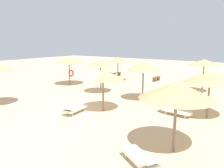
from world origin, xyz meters
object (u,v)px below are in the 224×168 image
at_px(parasol_5, 69,61).
at_px(parasol_0, 177,90).
at_px(parasol_6, 101,63).
at_px(lounger_2, 74,109).
at_px(parasol_4, 118,60).
at_px(lounger_3, 175,110).
at_px(bench_1, 117,74).
at_px(parasol_2, 103,74).
at_px(parasol_3, 210,77).
at_px(bench_2, 156,78).
at_px(parasol_7, 143,66).
at_px(lounger_0, 141,158).
at_px(parasol_8, 204,62).
at_px(bench_0, 107,73).

bearing_deg(parasol_5, parasol_0, -29.00).
relative_size(parasol_6, lounger_2, 1.46).
relative_size(parasol_4, lounger_3, 1.42).
distance_m(parasol_4, bench_1, 4.01).
height_order(parasol_2, parasol_4, parasol_2).
distance_m(parasol_2, parasol_3, 6.14).
distance_m(bench_1, bench_2, 5.53).
relative_size(parasol_7, lounger_3, 1.54).
bearing_deg(parasol_3, lounger_0, -96.23).
bearing_deg(parasol_7, parasol_5, 172.09).
bearing_deg(parasol_3, lounger_3, -157.51).
bearing_deg(bench_1, parasol_5, -95.59).
xyz_separation_m(parasol_6, lounger_3, (7.00, -1.89, -2.25)).
bearing_deg(parasol_3, lounger_2, -150.28).
distance_m(parasol_5, lounger_3, 12.40).
bearing_deg(parasol_7, bench_2, 107.01).
bearing_deg(parasol_6, parasol_3, -7.91).
height_order(parasol_0, parasol_4, parasol_0).
distance_m(parasol_0, bench_1, 19.52).
bearing_deg(bench_1, parasol_0, -49.67).
distance_m(parasol_3, parasol_8, 6.47).
relative_size(parasol_3, parasol_6, 1.03).
relative_size(parasol_2, parasol_3, 0.90).
bearing_deg(parasol_4, parasol_7, -44.02).
relative_size(lounger_0, lounger_3, 1.03).
xyz_separation_m(parasol_4, parasol_8, (9.03, -0.73, 0.26)).
bearing_deg(bench_2, lounger_3, -60.95).
distance_m(parasol_0, lounger_0, 2.85).
xyz_separation_m(parasol_0, lounger_2, (-6.56, 1.14, -2.18)).
bearing_deg(lounger_3, lounger_2, -148.12).
relative_size(parasol_4, bench_1, 1.78).
bearing_deg(parasol_2, lounger_3, 24.56).
relative_size(parasol_6, parasol_7, 0.98).
bearing_deg(lounger_2, parasol_0, -9.82).
relative_size(lounger_0, lounger_2, 0.99).
bearing_deg(parasol_5, bench_1, 84.41).
bearing_deg(lounger_0, parasol_8, 94.31).
relative_size(parasol_7, lounger_2, 1.49).
bearing_deg(bench_1, bench_0, -160.89).
bearing_deg(bench_0, parasol_7, -41.38).
height_order(parasol_7, bench_0, parasol_7).
bearing_deg(parasol_7, parasol_3, -13.64).
bearing_deg(bench_0, parasol_4, -35.96).
bearing_deg(parasol_0, parasol_6, 143.73).
distance_m(parasol_2, lounger_2, 2.70).
distance_m(bench_0, bench_2, 6.79).
bearing_deg(lounger_2, lounger_0, -25.64).
bearing_deg(parasol_4, parasol_0, -48.61).
xyz_separation_m(parasol_8, lounger_0, (0.98, -12.98, -2.30)).
bearing_deg(bench_0, parasol_3, -33.67).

